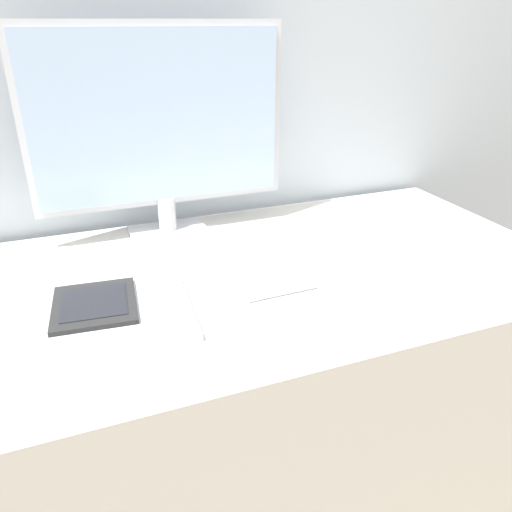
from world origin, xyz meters
The scene contains 7 objects.
wall_back centered at (0.00, 0.58, 1.20)m, with size 3.60×0.05×2.40m.
desk centered at (0.00, 0.18, 0.36)m, with size 1.55×0.69×0.71m.
monitor centered at (-0.02, 0.44, 0.97)m, with size 0.58×0.11×0.47m.
keyboard centered at (0.38, 0.15, 0.72)m, with size 0.30×0.12×0.01m.
laptop centered at (-0.21, 0.10, 0.72)m, with size 0.32×0.26×0.02m.
ereader centered at (-0.22, 0.12, 0.73)m, with size 0.16×0.17×0.01m.
pen centered at (0.12, 0.06, 0.72)m, with size 0.14×0.01×0.01m.
Camera 1 is at (-0.23, -0.68, 1.19)m, focal length 35.00 mm.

